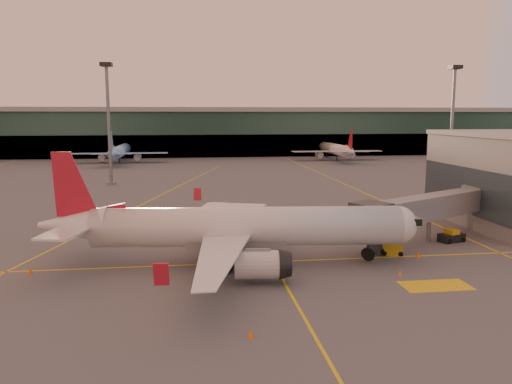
{
  "coord_description": "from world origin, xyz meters",
  "views": [
    {
      "loc": [
        -3.1,
        -43.43,
        14.76
      ],
      "look_at": [
        5.22,
        19.34,
        5.0
      ],
      "focal_mm": 35.0,
      "sensor_mm": 36.0,
      "label": 1
    }
  ],
  "objects": [
    {
      "name": "cone_tail",
      "position": [
        -18.23,
        4.14,
        0.29
      ],
      "size": [
        0.48,
        0.48,
        0.6
      ],
      "color": "#EC5D0C",
      "rests_on": "ground"
    },
    {
      "name": "jet_bridge",
      "position": [
        25.75,
        11.39,
        3.9
      ],
      "size": [
        22.89,
        14.58,
        5.68
      ],
      "color": "slate",
      "rests_on": "ground"
    },
    {
      "name": "catering_truck",
      "position": [
        1.59,
        9.36,
        2.91
      ],
      "size": [
        7.13,
        4.59,
        5.12
      ],
      "rotation": [
        0.0,
        0.0,
        -0.28
      ],
      "color": "red",
      "rests_on": "ground"
    },
    {
      "name": "cone_wing_left",
      "position": [
        1.35,
        21.34,
        0.26
      ],
      "size": [
        0.42,
        0.42,
        0.53
      ],
      "color": "#EC5D0C",
      "rests_on": "ground"
    },
    {
      "name": "main_airplane",
      "position": [
        1.1,
        4.61,
        3.68
      ],
      "size": [
        37.53,
        33.87,
        11.32
      ],
      "rotation": [
        0.0,
        0.0,
        -0.09
      ],
      "color": "silver",
      "rests_on": "ground"
    },
    {
      "name": "terminal",
      "position": [
        0.0,
        141.79,
        8.76
      ],
      "size": [
        400.0,
        20.0,
        17.6
      ],
      "color": "#19382D",
      "rests_on": "ground"
    },
    {
      "name": "cone_wing_right",
      "position": [
        0.72,
        -12.11,
        0.26
      ],
      "size": [
        0.43,
        0.43,
        0.55
      ],
      "color": "#EC5D0C",
      "rests_on": "ground"
    },
    {
      "name": "mast_west_near",
      "position": [
        -20.0,
        66.0,
        14.86
      ],
      "size": [
        2.4,
        2.4,
        25.6
      ],
      "color": "slate",
      "rests_on": "ground"
    },
    {
      "name": "cone_fwd",
      "position": [
        16.11,
        -0.77,
        0.25
      ],
      "size": [
        0.41,
        0.41,
        0.52
      ],
      "color": "#EC5D0C",
      "rests_on": "ground"
    },
    {
      "name": "cone_nose",
      "position": [
        20.39,
        4.62,
        0.31
      ],
      "size": [
        0.5,
        0.5,
        0.64
      ],
      "color": "#EC5D0C",
      "rests_on": "ground"
    },
    {
      "name": "ground",
      "position": [
        0.0,
        0.0,
        0.0
      ],
      "size": [
        600.0,
        600.0,
        0.0
      ],
      "primitive_type": "plane",
      "color": "#4C4F54",
      "rests_on": "ground"
    },
    {
      "name": "taxi_markings",
      "position": [
        -7.32,
        44.49,
        0.01
      ],
      "size": [
        100.12,
        173.0,
        0.01
      ],
      "color": "yellow",
      "rests_on": "ground"
    },
    {
      "name": "mast_east_near",
      "position": [
        55.0,
        62.0,
        14.86
      ],
      "size": [
        2.4,
        2.4,
        25.6
      ],
      "color": "slate",
      "rests_on": "ground"
    },
    {
      "name": "pushback_tug",
      "position": [
        27.27,
        10.25,
        0.62
      ],
      "size": [
        3.3,
        2.37,
        1.53
      ],
      "rotation": [
        0.0,
        0.0,
        0.29
      ],
      "color": "black",
      "rests_on": "ground"
    },
    {
      "name": "distant_aircraft_row",
      "position": [
        -21.0,
        118.0,
        0.0
      ],
      "size": [
        290.0,
        34.0,
        13.0
      ],
      "color": "#8EBCED",
      "rests_on": "ground"
    },
    {
      "name": "gpu_cart",
      "position": [
        18.08,
        5.88,
        0.62
      ],
      "size": [
        2.43,
        1.83,
        1.27
      ],
      "rotation": [
        0.0,
        0.0,
        -0.27
      ],
      "color": "#B99617",
      "rests_on": "ground"
    }
  ]
}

